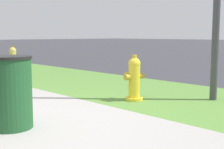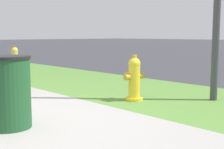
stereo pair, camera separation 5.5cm
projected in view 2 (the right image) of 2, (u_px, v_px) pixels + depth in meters
The scene contains 6 objects.
ground_plane at pixel (33, 121), 3.69m from camera, with size 120.00×120.00×0.00m, color #38383D.
sidewalk_pavement at pixel (33, 121), 3.69m from camera, with size 18.00×2.34×0.01m, color #9E9993.
grass_verge at pixel (162, 94), 5.38m from camera, with size 18.00×2.61×0.01m, color #568438.
fire_hydrant_by_grass_verge at pixel (134, 79), 4.83m from camera, with size 0.33×0.37×0.72m.
fire_hydrant_at_driveway at pixel (15, 59), 8.71m from camera, with size 0.37×0.34×0.72m.
trash_bin at pixel (9, 92), 3.37m from camera, with size 0.49×0.49×0.80m.
Camera 2 is at (3.26, -1.78, 1.02)m, focal length 50.00 mm.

